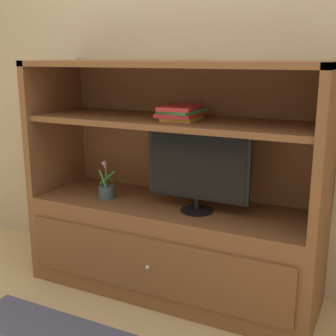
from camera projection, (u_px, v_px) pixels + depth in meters
name	position (u px, v px, depth m)	size (l,w,h in m)	color
ground_plane	(142.00, 318.00, 2.65)	(8.00, 8.00, 0.00)	tan
painted_rear_wall	(195.00, 73.00, 2.97)	(6.00, 0.10, 2.80)	tan
media_console	(172.00, 223.00, 2.90)	(1.87, 0.63, 1.48)	brown
tv_monitor	(197.00, 169.00, 2.66)	(0.65, 0.20, 0.50)	black
potted_plant	(106.00, 190.00, 2.97)	(0.11, 0.11, 0.26)	#384C56
magazine_stack	(181.00, 112.00, 2.68)	(0.25, 0.33, 0.09)	gold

